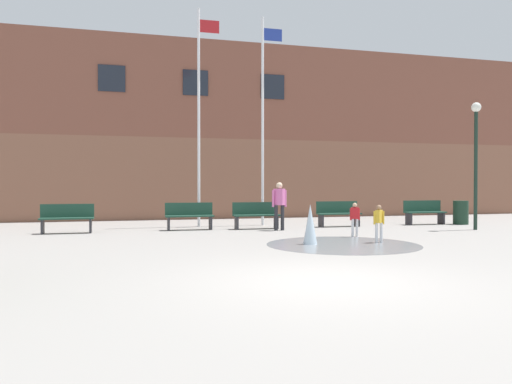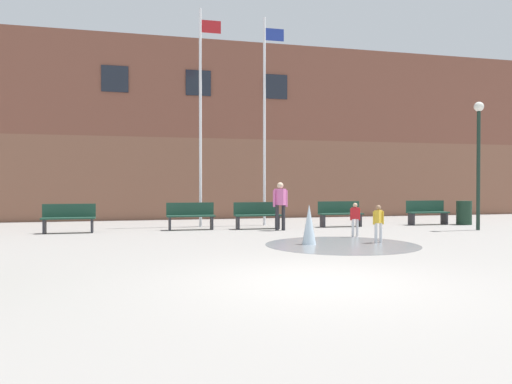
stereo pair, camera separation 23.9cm
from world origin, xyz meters
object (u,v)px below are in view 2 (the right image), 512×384
(park_bench_under_left_flagpole, at_px, (191,215))
(child_running, at_px, (378,221))
(park_bench_near_trashcan, at_px, (340,213))
(park_bench_far_right, at_px, (427,212))
(adult_near_bench, at_px, (280,202))
(trash_can, at_px, (464,213))
(park_bench_left_of_flagpoles, at_px, (69,218))
(child_with_pink_shirt, at_px, (355,217))
(flagpole_left, at_px, (201,111))
(lamp_post_right_lane, at_px, (479,147))
(park_bench_under_right_flagpole, at_px, (257,215))
(flagpole_right, at_px, (265,115))

(park_bench_under_left_flagpole, bearing_deg, child_running, -49.19)
(park_bench_under_left_flagpole, height_order, park_bench_near_trashcan, same)
(park_bench_far_right, distance_m, adult_near_bench, 6.17)
(park_bench_near_trashcan, bearing_deg, trash_can, -3.17)
(park_bench_left_of_flagpoles, bearing_deg, park_bench_near_trashcan, 0.74)
(adult_near_bench, xyz_separation_m, child_with_pink_shirt, (1.52, -2.47, -0.35))
(park_bench_under_left_flagpole, relative_size, flagpole_left, 0.20)
(trash_can, bearing_deg, park_bench_left_of_flagpoles, 179.38)
(park_bench_left_of_flagpoles, relative_size, lamp_post_right_lane, 0.38)
(park_bench_under_right_flagpole, bearing_deg, park_bench_near_trashcan, 2.19)
(child_with_pink_shirt, height_order, trash_can, child_with_pink_shirt)
(park_bench_left_of_flagpoles, height_order, child_running, child_running)
(park_bench_under_left_flagpole, distance_m, park_bench_under_right_flagpole, 2.27)
(park_bench_under_right_flagpole, bearing_deg, flagpole_left, 141.31)
(child_with_pink_shirt, relative_size, lamp_post_right_lane, 0.23)
(park_bench_far_right, height_order, flagpole_right, flagpole_right)
(park_bench_far_right, bearing_deg, child_with_pink_shirt, -143.19)
(park_bench_far_right, relative_size, flagpole_right, 0.21)
(adult_near_bench, height_order, trash_can, adult_near_bench)
(park_bench_far_right, height_order, trash_can, park_bench_far_right)
(park_bench_under_right_flagpole, height_order, lamp_post_right_lane, lamp_post_right_lane)
(park_bench_near_trashcan, distance_m, child_with_pink_shirt, 3.52)
(adult_near_bench, xyz_separation_m, flagpole_right, (0.07, 2.17, 3.17))
(park_bench_near_trashcan, bearing_deg, park_bench_left_of_flagpoles, -179.26)
(flagpole_right, relative_size, lamp_post_right_lane, 1.81)
(park_bench_far_right, bearing_deg, park_bench_under_right_flagpole, -178.65)
(park_bench_near_trashcan, relative_size, trash_can, 1.78)
(park_bench_under_left_flagpole, relative_size, lamp_post_right_lane, 0.38)
(park_bench_near_trashcan, xyz_separation_m, lamp_post_right_lane, (3.90, -2.38, 2.27))
(park_bench_far_right, distance_m, flagpole_left, 9.25)
(park_bench_left_of_flagpoles, height_order, child_with_pink_shirt, child_with_pink_shirt)
(child_running, xyz_separation_m, child_with_pink_shirt, (0.07, 1.53, 0.00))
(park_bench_far_right, relative_size, adult_near_bench, 1.01)
(park_bench_near_trashcan, height_order, adult_near_bench, adult_near_bench)
(flagpole_left, distance_m, lamp_post_right_lane, 9.58)
(park_bench_under_left_flagpole, distance_m, child_running, 6.57)
(park_bench_near_trashcan, distance_m, flagpole_right, 4.56)
(park_bench_near_trashcan, relative_size, flagpole_right, 0.21)
(park_bench_under_left_flagpole, distance_m, adult_near_bench, 3.04)
(adult_near_bench, bearing_deg, trash_can, 50.55)
(flagpole_left, relative_size, lamp_post_right_lane, 1.84)
(park_bench_under_left_flagpole, relative_size, child_running, 1.62)
(child_with_pink_shirt, bearing_deg, park_bench_far_right, 55.65)
(park_bench_left_of_flagpoles, height_order, park_bench_near_trashcan, same)
(flagpole_right, bearing_deg, park_bench_under_right_flagpole, -115.22)
(park_bench_under_left_flagpole, xyz_separation_m, flagpole_right, (2.91, 1.20, 3.63))
(park_bench_under_left_flagpole, relative_size, adult_near_bench, 1.01)
(park_bench_under_right_flagpole, distance_m, park_bench_near_trashcan, 3.11)
(park_bench_left_of_flagpoles, relative_size, flagpole_right, 0.21)
(park_bench_under_left_flagpole, bearing_deg, lamp_post_right_lane, -14.76)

